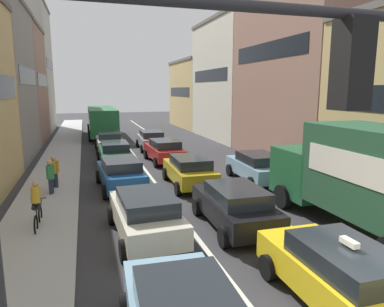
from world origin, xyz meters
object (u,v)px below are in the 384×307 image
at_px(taxi_centre_lane_front, 341,274).
at_px(cyclist_on_sidewalk, 37,206).
at_px(removalist_box_truck, 366,175).
at_px(sedan_centre_lane_fifth, 151,140).
at_px(pedestrian_mid_sidewalk, 50,176).
at_px(sedan_centre_lane_second, 235,205).
at_px(bus_mid_queue_primary, 102,119).
at_px(pedestrian_near_kerb, 54,171).
at_px(traffic_light_pole, 153,199).
at_px(wagon_left_lane_second, 146,214).
at_px(sedan_left_lane_fifth, 109,141).
at_px(sedan_right_lane_behind_truck, 257,166).
at_px(sedan_left_lane_fourth, 115,153).
at_px(hatchback_centre_lane_third, 190,170).
at_px(coupe_centre_lane_fourth, 164,150).
at_px(sedan_left_lane_third, 121,173).

distance_m(taxi_centre_lane_front, cyclist_on_sidewalk, 9.53).
relative_size(removalist_box_truck, sedan_centre_lane_fifth, 1.77).
bearing_deg(pedestrian_mid_sidewalk, removalist_box_truck, -25.30).
distance_m(sedan_centre_lane_second, bus_mid_queue_primary, 25.92).
distance_m(cyclist_on_sidewalk, pedestrian_near_kerb, 4.98).
xyz_separation_m(taxi_centre_lane_front, bus_mid_queue_primary, (-3.53, 30.61, 0.96)).
bearing_deg(cyclist_on_sidewalk, traffic_light_pole, -166.12).
height_order(wagon_left_lane_second, pedestrian_near_kerb, pedestrian_near_kerb).
bearing_deg(sedan_left_lane_fifth, sedan_right_lane_behind_truck, -149.40).
distance_m(sedan_left_lane_fourth, cyclist_on_sidewalk, 10.35).
relative_size(taxi_centre_lane_front, cyclist_on_sidewalk, 2.49).
relative_size(hatchback_centre_lane_third, sedan_right_lane_behind_truck, 0.99).
bearing_deg(sedan_centre_lane_second, removalist_box_truck, -111.75).
distance_m(wagon_left_lane_second, sedan_right_lane_behind_truck, 8.54).
xyz_separation_m(sedan_left_lane_fifth, cyclist_on_sidewalk, (-3.38, -14.98, 0.05)).
xyz_separation_m(coupe_centre_lane_fourth, cyclist_on_sidewalk, (-6.57, -9.82, 0.05)).
xyz_separation_m(sedan_left_lane_third, coupe_centre_lane_fourth, (3.36, 5.57, 0.00)).
bearing_deg(sedan_left_lane_fourth, sedan_right_lane_behind_truck, -132.67).
bearing_deg(sedan_left_lane_third, hatchback_centre_lane_third, -100.86).
height_order(coupe_centre_lane_fourth, sedan_left_lane_fifth, same).
relative_size(traffic_light_pole, sedan_left_lane_fifth, 1.28).
bearing_deg(sedan_left_lane_fourth, bus_mid_queue_primary, 0.08).
height_order(taxi_centre_lane_front, sedan_centre_lane_fifth, taxi_centre_lane_front).
relative_size(sedan_centre_lane_second, sedan_right_lane_behind_truck, 0.99).
relative_size(sedan_centre_lane_second, coupe_centre_lane_fourth, 0.99).
relative_size(coupe_centre_lane_fourth, sedan_right_lane_behind_truck, 1.00).
xyz_separation_m(sedan_right_lane_behind_truck, pedestrian_near_kerb, (-9.92, 1.34, 0.15)).
bearing_deg(wagon_left_lane_second, traffic_light_pole, 169.16).
bearing_deg(sedan_centre_lane_second, coupe_centre_lane_fourth, 0.98).
relative_size(wagon_left_lane_second, pedestrian_near_kerb, 2.63).
xyz_separation_m(sedan_left_lane_third, sedan_centre_lane_fifth, (3.44, 10.75, 0.00)).
distance_m(sedan_centre_lane_fifth, sedan_left_lane_fifth, 3.27).
relative_size(sedan_centre_lane_second, cyclist_on_sidewalk, 2.51).
bearing_deg(cyclist_on_sidewalk, wagon_left_lane_second, -115.41).
height_order(sedan_left_lane_fourth, sedan_centre_lane_fifth, same).
xyz_separation_m(sedan_left_lane_fourth, sedan_left_lane_fifth, (-0.00, 5.20, 0.00)).
relative_size(coupe_centre_lane_fourth, bus_mid_queue_primary, 0.42).
relative_size(wagon_left_lane_second, sedan_centre_lane_fifth, 1.00).
relative_size(sedan_left_lane_third, bus_mid_queue_primary, 0.42).
height_order(traffic_light_pole, wagon_left_lane_second, traffic_light_pole).
height_order(sedan_right_lane_behind_truck, bus_mid_queue_primary, bus_mid_queue_primary).
bearing_deg(sedan_centre_lane_second, cyclist_on_sidewalk, 76.37).
xyz_separation_m(sedan_right_lane_behind_truck, cyclist_on_sidewalk, (-10.09, -3.64, 0.05)).
xyz_separation_m(sedan_left_lane_third, sedan_left_lane_fifth, (0.17, 10.74, 0.00)).
height_order(removalist_box_truck, taxi_centre_lane_front, removalist_box_truck).
bearing_deg(wagon_left_lane_second, bus_mid_queue_primary, -2.08).
relative_size(traffic_light_pole, removalist_box_truck, 0.71).
relative_size(sedan_right_lane_behind_truck, pedestrian_mid_sidewalk, 2.63).
height_order(traffic_light_pole, sedan_left_lane_fifth, traffic_light_pole).
bearing_deg(sedan_centre_lane_fifth, sedan_centre_lane_second, -178.76).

